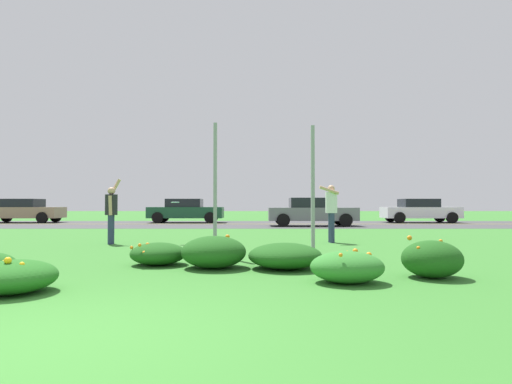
{
  "coord_description": "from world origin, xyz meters",
  "views": [
    {
      "loc": [
        1.72,
        -3.55,
        1.11
      ],
      "look_at": [
        1.67,
        7.52,
        1.42
      ],
      "focal_mm": 31.19,
      "sensor_mm": 36.0,
      "label": 1
    }
  ],
  "objects_px": {
    "sign_post_by_roadside": "(315,192)",
    "car_gray_center_right": "(314,212)",
    "car_white_rightmost": "(422,211)",
    "person_thrower_dark_shirt": "(114,210)",
    "person_catcher_white_shirt": "(333,208)",
    "frisbee_pale_blue": "(177,202)",
    "car_tan_leftmost": "(26,210)",
    "sign_post_near_path": "(217,189)",
    "car_dark_green_center_left": "(188,211)"
  },
  "relations": [
    {
      "from": "person_catcher_white_shirt",
      "to": "sign_post_near_path",
      "type": "bearing_deg",
      "value": -132.33
    },
    {
      "from": "sign_post_near_path",
      "to": "person_catcher_white_shirt",
      "type": "distance_m",
      "value": 4.59
    },
    {
      "from": "sign_post_by_roadside",
      "to": "car_dark_green_center_left",
      "type": "height_order",
      "value": "sign_post_by_roadside"
    },
    {
      "from": "sign_post_by_roadside",
      "to": "person_thrower_dark_shirt",
      "type": "bearing_deg",
      "value": 146.45
    },
    {
      "from": "car_gray_center_right",
      "to": "car_tan_leftmost",
      "type": "bearing_deg",
      "value": 166.09
    },
    {
      "from": "car_dark_green_center_left",
      "to": "sign_post_by_roadside",
      "type": "bearing_deg",
      "value": -73.28
    },
    {
      "from": "car_dark_green_center_left",
      "to": "car_gray_center_right",
      "type": "height_order",
      "value": "same"
    },
    {
      "from": "person_thrower_dark_shirt",
      "to": "car_white_rightmost",
      "type": "bearing_deg",
      "value": 46.18
    },
    {
      "from": "sign_post_by_roadside",
      "to": "car_white_rightmost",
      "type": "xyz_separation_m",
      "value": [
        8.86,
        18.13,
        -0.62
      ]
    },
    {
      "from": "car_dark_green_center_left",
      "to": "sign_post_near_path",
      "type": "bearing_deg",
      "value": -79.0
    },
    {
      "from": "person_catcher_white_shirt",
      "to": "sign_post_by_roadside",
      "type": "bearing_deg",
      "value": -104.74
    },
    {
      "from": "sign_post_by_roadside",
      "to": "person_catcher_white_shirt",
      "type": "xyz_separation_m",
      "value": [
        1.04,
        3.95,
        -0.35
      ]
    },
    {
      "from": "person_thrower_dark_shirt",
      "to": "car_tan_leftmost",
      "type": "bearing_deg",
      "value": 124.67
    },
    {
      "from": "frisbee_pale_blue",
      "to": "car_tan_leftmost",
      "type": "relative_size",
      "value": 0.05
    },
    {
      "from": "person_thrower_dark_shirt",
      "to": "car_white_rightmost",
      "type": "xyz_separation_m",
      "value": [
        14.07,
        14.67,
        -0.22
      ]
    },
    {
      "from": "person_thrower_dark_shirt",
      "to": "car_dark_green_center_left",
      "type": "height_order",
      "value": "person_thrower_dark_shirt"
    },
    {
      "from": "person_catcher_white_shirt",
      "to": "car_white_rightmost",
      "type": "relative_size",
      "value": 0.37
    },
    {
      "from": "frisbee_pale_blue",
      "to": "sign_post_by_roadside",
      "type": "bearing_deg",
      "value": -46.52
    },
    {
      "from": "sign_post_near_path",
      "to": "car_tan_leftmost",
      "type": "bearing_deg",
      "value": 127.21
    },
    {
      "from": "car_tan_leftmost",
      "to": "car_white_rightmost",
      "type": "height_order",
      "value": "same"
    },
    {
      "from": "car_gray_center_right",
      "to": "person_catcher_white_shirt",
      "type": "bearing_deg",
      "value": -93.92
    },
    {
      "from": "person_catcher_white_shirt",
      "to": "car_white_rightmost",
      "type": "bearing_deg",
      "value": 61.12
    },
    {
      "from": "car_white_rightmost",
      "to": "frisbee_pale_blue",
      "type": "bearing_deg",
      "value": -130.4
    },
    {
      "from": "person_catcher_white_shirt",
      "to": "frisbee_pale_blue",
      "type": "xyz_separation_m",
      "value": [
        -4.5,
        -0.3,
        0.17
      ]
    },
    {
      "from": "car_dark_green_center_left",
      "to": "frisbee_pale_blue",
      "type": "bearing_deg",
      "value": -82.19
    },
    {
      "from": "frisbee_pale_blue",
      "to": "car_dark_green_center_left",
      "type": "distance_m",
      "value": 14.62
    },
    {
      "from": "sign_post_by_roadside",
      "to": "car_tan_leftmost",
      "type": "height_order",
      "value": "sign_post_by_roadside"
    },
    {
      "from": "person_thrower_dark_shirt",
      "to": "person_catcher_white_shirt",
      "type": "bearing_deg",
      "value": 4.51
    },
    {
      "from": "sign_post_near_path",
      "to": "car_dark_green_center_left",
      "type": "relative_size",
      "value": 0.64
    },
    {
      "from": "car_white_rightmost",
      "to": "person_catcher_white_shirt",
      "type": "bearing_deg",
      "value": -118.88
    },
    {
      "from": "person_thrower_dark_shirt",
      "to": "car_gray_center_right",
      "type": "bearing_deg",
      "value": 56.38
    },
    {
      "from": "frisbee_pale_blue",
      "to": "car_white_rightmost",
      "type": "distance_m",
      "value": 19.01
    },
    {
      "from": "car_dark_green_center_left",
      "to": "car_white_rightmost",
      "type": "distance_m",
      "value": 14.3
    },
    {
      "from": "sign_post_by_roadside",
      "to": "car_white_rightmost",
      "type": "relative_size",
      "value": 0.6
    },
    {
      "from": "car_tan_leftmost",
      "to": "car_white_rightmost",
      "type": "xyz_separation_m",
      "value": [
        24.22,
        0.0,
        0.0
      ]
    },
    {
      "from": "car_dark_green_center_left",
      "to": "car_gray_center_right",
      "type": "relative_size",
      "value": 1.0
    },
    {
      "from": "person_catcher_white_shirt",
      "to": "car_dark_green_center_left",
      "type": "xyz_separation_m",
      "value": [
        -6.49,
        14.17,
        -0.27
      ]
    },
    {
      "from": "frisbee_pale_blue",
      "to": "car_gray_center_right",
      "type": "xyz_separation_m",
      "value": [
        5.18,
        10.25,
        -0.43
      ]
    },
    {
      "from": "sign_post_near_path",
      "to": "person_catcher_white_shirt",
      "type": "height_order",
      "value": "sign_post_near_path"
    },
    {
      "from": "sign_post_by_roadside",
      "to": "car_gray_center_right",
      "type": "bearing_deg",
      "value": 82.94
    },
    {
      "from": "person_thrower_dark_shirt",
      "to": "frisbee_pale_blue",
      "type": "height_order",
      "value": "person_thrower_dark_shirt"
    },
    {
      "from": "sign_post_by_roadside",
      "to": "car_gray_center_right",
      "type": "xyz_separation_m",
      "value": [
        1.72,
        13.9,
        -0.62
      ]
    },
    {
      "from": "sign_post_near_path",
      "to": "sign_post_by_roadside",
      "type": "xyz_separation_m",
      "value": [
        2.04,
        -0.58,
        -0.08
      ]
    },
    {
      "from": "car_gray_center_right",
      "to": "sign_post_by_roadside",
      "type": "bearing_deg",
      "value": -97.06
    },
    {
      "from": "person_thrower_dark_shirt",
      "to": "frisbee_pale_blue",
      "type": "xyz_separation_m",
      "value": [
        1.76,
        0.19,
        0.21
      ]
    },
    {
      "from": "frisbee_pale_blue",
      "to": "car_white_rightmost",
      "type": "relative_size",
      "value": 0.05
    },
    {
      "from": "person_thrower_dark_shirt",
      "to": "car_gray_center_right",
      "type": "relative_size",
      "value": 0.41
    },
    {
      "from": "person_thrower_dark_shirt",
      "to": "car_gray_center_right",
      "type": "distance_m",
      "value": 12.53
    },
    {
      "from": "car_tan_leftmost",
      "to": "car_gray_center_right",
      "type": "distance_m",
      "value": 17.6
    },
    {
      "from": "person_catcher_white_shirt",
      "to": "car_tan_leftmost",
      "type": "distance_m",
      "value": 21.68
    }
  ]
}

